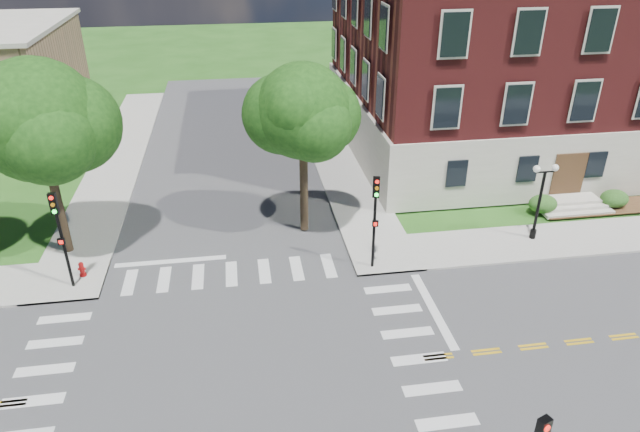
{
  "coord_description": "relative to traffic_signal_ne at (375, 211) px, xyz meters",
  "views": [
    {
      "loc": [
        0.74,
        -16.37,
        15.47
      ],
      "look_at": [
        4.27,
        6.55,
        3.2
      ],
      "focal_mm": 32.0,
      "sensor_mm": 36.0,
      "label": 1
    }
  ],
  "objects": [
    {
      "name": "ground",
      "position": [
        -6.9,
        -6.66,
        -3.19
      ],
      "size": [
        160.0,
        160.0,
        0.0
      ],
      "primitive_type": "plane",
      "color": "#235116",
      "rests_on": "ground"
    },
    {
      "name": "road_ew",
      "position": [
        -6.9,
        -6.66,
        -3.18
      ],
      "size": [
        90.0,
        12.0,
        0.01
      ],
      "primitive_type": "cube",
      "color": "#3D3D3F",
      "rests_on": "ground"
    },
    {
      "name": "road_ns",
      "position": [
        -6.9,
        -6.66,
        -3.18
      ],
      "size": [
        12.0,
        90.0,
        0.01
      ],
      "primitive_type": "cube",
      "color": "#3D3D3F",
      "rests_on": "ground"
    },
    {
      "name": "sidewalk_ne",
      "position": [
        8.48,
        8.71,
        -3.13
      ],
      "size": [
        34.0,
        34.0,
        0.12
      ],
      "color": "#9E9B93",
      "rests_on": "ground"
    },
    {
      "name": "crosswalk_east",
      "position": [
        0.3,
        -6.66,
        -3.19
      ],
      "size": [
        2.2,
        10.2,
        0.02
      ],
      "primitive_type": null,
      "color": "silver",
      "rests_on": "ground"
    },
    {
      "name": "stop_bar_east",
      "position": [
        1.9,
        -3.66,
        -3.19
      ],
      "size": [
        0.4,
        5.5,
        0.0
      ],
      "primitive_type": "cube",
      "color": "silver",
      "rests_on": "ground"
    },
    {
      "name": "main_building",
      "position": [
        17.1,
        15.33,
        5.15
      ],
      "size": [
        30.6,
        22.4,
        16.5
      ],
      "color": "#B5B0A0",
      "rests_on": "ground"
    },
    {
      "name": "tree_c",
      "position": [
        -15.17,
        3.9,
        3.89
      ],
      "size": [
        5.81,
        5.81,
        9.88
      ],
      "color": "black",
      "rests_on": "ground"
    },
    {
      "name": "tree_d",
      "position": [
        -2.82,
        4.3,
        3.61
      ],
      "size": [
        4.87,
        4.87,
        9.15
      ],
      "color": "black",
      "rests_on": "ground"
    },
    {
      "name": "traffic_signal_ne",
      "position": [
        0.0,
        0.0,
        0.0
      ],
      "size": [
        0.37,
        0.43,
        4.8
      ],
      "color": "black",
      "rests_on": "ground"
    },
    {
      "name": "traffic_signal_nw",
      "position": [
        -14.22,
        0.49,
        0.0
      ],
      "size": [
        0.33,
        0.36,
        4.8
      ],
      "color": "black",
      "rests_on": "ground"
    },
    {
      "name": "twin_lamp_west",
      "position": [
        9.15,
        1.42,
        -0.66
      ],
      "size": [
        1.36,
        0.36,
        4.23
      ],
      "color": "black",
      "rests_on": "ground"
    },
    {
      "name": "fire_hydrant",
      "position": [
        -13.95,
        1.32,
        -2.72
      ],
      "size": [
        0.35,
        0.35,
        0.75
      ],
      "color": "#A20C0C",
      "rests_on": "ground"
    }
  ]
}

